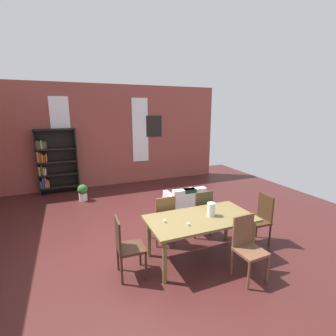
% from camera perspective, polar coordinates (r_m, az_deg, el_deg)
% --- Properties ---
extents(ground_plane, '(11.05, 11.05, 0.00)m').
position_cam_1_polar(ground_plane, '(4.79, -6.06, -17.98)').
color(ground_plane, '#411B19').
extents(back_wall_brick, '(8.12, 0.12, 3.30)m').
position_cam_1_polar(back_wall_brick, '(8.37, -14.85, 7.12)').
color(back_wall_brick, '#94453E').
rests_on(back_wall_brick, ground).
extents(window_pane_0, '(0.55, 0.02, 2.15)m').
position_cam_1_polar(window_pane_0, '(8.21, -23.54, 7.53)').
color(window_pane_0, white).
extents(window_pane_1, '(0.55, 0.02, 2.15)m').
position_cam_1_polar(window_pane_1, '(8.54, -6.47, 8.70)').
color(window_pane_1, white).
extents(dining_table, '(1.80, 0.93, 0.74)m').
position_cam_1_polar(dining_table, '(4.23, 7.63, -12.34)').
color(dining_table, brown).
rests_on(dining_table, ground).
extents(vase_on_table, '(0.14, 0.14, 0.23)m').
position_cam_1_polar(vase_on_table, '(4.25, 9.99, -9.44)').
color(vase_on_table, silver).
rests_on(vase_on_table, dining_table).
extents(tealight_candle_0, '(0.04, 0.04, 0.04)m').
position_cam_1_polar(tealight_candle_0, '(3.89, 4.72, -12.93)').
color(tealight_candle_0, silver).
rests_on(tealight_candle_0, dining_table).
extents(tealight_candle_1, '(0.04, 0.04, 0.04)m').
position_cam_1_polar(tealight_candle_1, '(3.99, -0.80, -12.25)').
color(tealight_candle_1, silver).
rests_on(tealight_candle_1, dining_table).
extents(dining_chair_head_right, '(0.42, 0.42, 0.95)m').
position_cam_1_polar(dining_chair_head_right, '(5.00, 20.55, -10.75)').
color(dining_chair_head_right, '#3D2615').
rests_on(dining_chair_head_right, ground).
extents(dining_chair_head_left, '(0.42, 0.42, 0.95)m').
position_cam_1_polar(dining_chair_head_left, '(3.89, -9.73, -17.25)').
color(dining_chair_head_left, '#40271C').
rests_on(dining_chair_head_left, ground).
extents(dining_chair_far_right, '(0.40, 0.40, 0.95)m').
position_cam_1_polar(dining_chair_far_right, '(5.03, 7.63, -9.88)').
color(dining_chair_far_right, '#443B25').
rests_on(dining_chair_far_right, ground).
extents(dining_chair_far_left, '(0.41, 0.41, 0.95)m').
position_cam_1_polar(dining_chair_far_left, '(4.70, -1.10, -11.44)').
color(dining_chair_far_left, brown).
rests_on(dining_chair_far_left, ground).
extents(dining_chair_near_right, '(0.42, 0.42, 0.95)m').
position_cam_1_polar(dining_chair_near_right, '(4.01, 17.95, -16.71)').
color(dining_chair_near_right, brown).
rests_on(dining_chair_near_right, ground).
extents(bookshelf_tall, '(1.14, 0.33, 1.96)m').
position_cam_1_polar(bookshelf_tall, '(8.15, -24.91, 1.42)').
color(bookshelf_tall, black).
rests_on(bookshelf_tall, ground).
extents(armchair_white, '(0.83, 0.83, 0.75)m').
position_cam_1_polar(armchair_white, '(5.96, 3.81, -8.43)').
color(armchair_white, white).
rests_on(armchair_white, ground).
extents(potted_plant_by_shelf, '(0.28, 0.28, 0.47)m').
position_cam_1_polar(potted_plant_by_shelf, '(7.30, -19.20, -5.27)').
color(potted_plant_by_shelf, silver).
rests_on(potted_plant_by_shelf, ground).
extents(striped_rug, '(1.12, 0.99, 0.01)m').
position_cam_1_polar(striped_rug, '(5.88, 6.23, -11.70)').
color(striped_rug, '#1E1E33').
rests_on(striped_rug, ground).
extents(framed_picture, '(0.56, 0.03, 0.72)m').
position_cam_1_polar(framed_picture, '(8.68, -3.30, 9.69)').
color(framed_picture, black).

